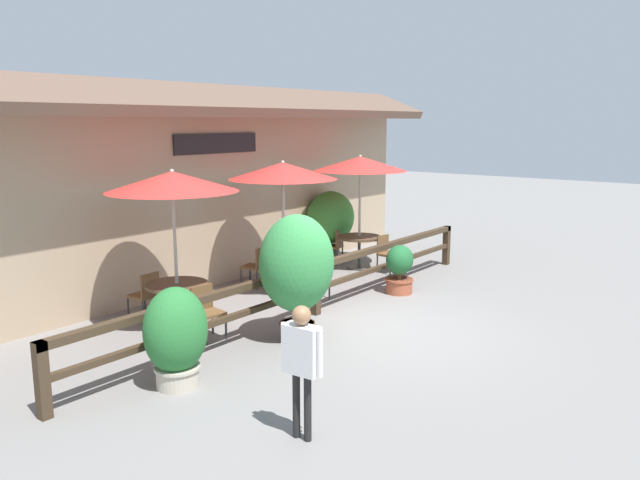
{
  "coord_description": "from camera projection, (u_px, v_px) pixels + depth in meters",
  "views": [
    {
      "loc": [
        -8.5,
        -5.72,
        3.44
      ],
      "look_at": [
        0.73,
        1.52,
        1.21
      ],
      "focal_mm": 35.0,
      "sensor_mm": 36.0,
      "label": 1
    }
  ],
  "objects": [
    {
      "name": "dining_table_middle",
      "position": [
        284.0,
        263.0,
        12.69
      ],
      "size": [
        1.05,
        1.05,
        0.77
      ],
      "color": "#4C3826",
      "rests_on": "ground"
    },
    {
      "name": "building_facade",
      "position": [
        199.0,
        185.0,
        12.77
      ],
      "size": [
        14.28,
        1.49,
        4.23
      ],
      "color": "tan",
      "rests_on": "ground"
    },
    {
      "name": "pedestrian",
      "position": [
        302.0,
        354.0,
        6.7
      ],
      "size": [
        0.22,
        0.54,
        1.53
      ],
      "rotation": [
        0.0,
        0.0,
        1.64
      ],
      "color": "black",
      "rests_on": "ground"
    },
    {
      "name": "potted_plant_broad_leaf",
      "position": [
        176.0,
        336.0,
        8.11
      ],
      "size": [
        0.87,
        0.78,
        1.35
      ],
      "color": "#B7AD99",
      "rests_on": "ground"
    },
    {
      "name": "patio_umbrella_middle",
      "position": [
        283.0,
        171.0,
        12.34
      ],
      "size": [
        2.17,
        2.17,
        2.69
      ],
      "color": "#B7B2A8",
      "rests_on": "ground"
    },
    {
      "name": "chair_middle_wallside",
      "position": [
        256.0,
        265.0,
        13.13
      ],
      "size": [
        0.51,
        0.51,
        0.85
      ],
      "rotation": [
        0.0,
        0.0,
        3.39
      ],
      "color": "brown",
      "rests_on": "ground"
    },
    {
      "name": "patio_railing",
      "position": [
        316.0,
        277.0,
        11.19
      ],
      "size": [
        10.4,
        0.14,
        0.95
      ],
      "color": "#3D2D1E",
      "rests_on": "ground"
    },
    {
      "name": "potted_plant_corner_fern",
      "position": [
        297.0,
        266.0,
        9.8
      ],
      "size": [
        1.25,
        1.13,
        2.03
      ],
      "color": "brown",
      "rests_on": "ground"
    },
    {
      "name": "dining_table_far",
      "position": [
        359.0,
        243.0,
        14.78
      ],
      "size": [
        1.05,
        1.05,
        0.77
      ],
      "color": "#4C3826",
      "rests_on": "ground"
    },
    {
      "name": "patio_umbrella_far",
      "position": [
        360.0,
        164.0,
        14.43
      ],
      "size": [
        2.17,
        2.17,
        2.69
      ],
      "color": "#B7B2A8",
      "rests_on": "ground"
    },
    {
      "name": "potted_plant_small_flowering",
      "position": [
        399.0,
        268.0,
        12.64
      ],
      "size": [
        0.6,
        0.58,
        1.0
      ],
      "color": "#9E4C33",
      "rests_on": "ground"
    },
    {
      "name": "chair_near_wallside",
      "position": [
        146.0,
        293.0,
        10.93
      ],
      "size": [
        0.45,
        0.45,
        0.85
      ],
      "rotation": [
        0.0,
        0.0,
        3.23
      ],
      "color": "brown",
      "rests_on": "ground"
    },
    {
      "name": "ground_plane",
      "position": [
        364.0,
        326.0,
        10.68
      ],
      "size": [
        60.0,
        60.0,
        0.0
      ],
      "primitive_type": "plane",
      "color": "slate"
    },
    {
      "name": "chair_far_wallside",
      "position": [
        335.0,
        245.0,
        15.25
      ],
      "size": [
        0.5,
        0.5,
        0.85
      ],
      "rotation": [
        0.0,
        0.0,
        3.36
      ],
      "color": "brown",
      "rests_on": "ground"
    },
    {
      "name": "chair_middle_streetside",
      "position": [
        313.0,
        275.0,
        12.28
      ],
      "size": [
        0.46,
        0.46,
        0.85
      ],
      "rotation": [
        0.0,
        0.0,
        -0.1
      ],
      "color": "brown",
      "rests_on": "ground"
    },
    {
      "name": "potted_plant_entrance_palm",
      "position": [
        331.0,
        218.0,
        15.53
      ],
      "size": [
        1.26,
        1.14,
        1.75
      ],
      "color": "#564C47",
      "rests_on": "ground"
    },
    {
      "name": "chair_far_streetside",
      "position": [
        387.0,
        252.0,
        14.43
      ],
      "size": [
        0.46,
        0.46,
        0.85
      ],
      "rotation": [
        0.0,
        0.0,
        -0.11
      ],
      "color": "brown",
      "rests_on": "ground"
    },
    {
      "name": "chair_near_streetside",
      "position": [
        206.0,
        310.0,
        10.0
      ],
      "size": [
        0.48,
        0.48,
        0.85
      ],
      "rotation": [
        0.0,
        0.0,
        -0.15
      ],
      "color": "brown",
      "rests_on": "ground"
    },
    {
      "name": "patio_umbrella_near",
      "position": [
        172.0,
        182.0,
        10.14
      ],
      "size": [
        2.17,
        2.17,
        2.69
      ],
      "color": "#B7B2A8",
      "rests_on": "ground"
    },
    {
      "name": "dining_table_near",
      "position": [
        177.0,
        292.0,
        10.48
      ],
      "size": [
        1.05,
        1.05,
        0.77
      ],
      "color": "#4C3826",
      "rests_on": "ground"
    }
  ]
}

